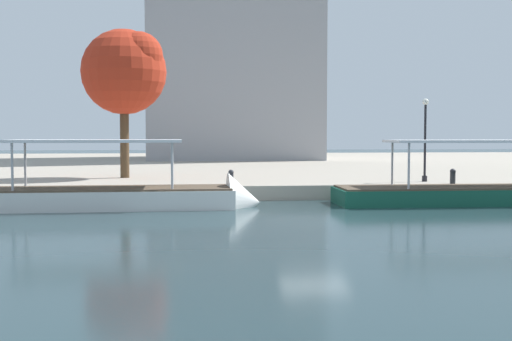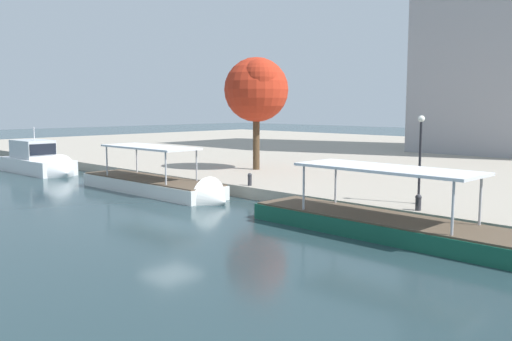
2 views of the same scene
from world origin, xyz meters
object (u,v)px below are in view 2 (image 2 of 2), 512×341
Objects in this scene: tour_boat_2 at (409,233)px; mooring_bollard_0 at (250,179)px; mooring_bollard_1 at (418,202)px; tour_boat_1 at (161,189)px; tree_2 at (256,88)px; lamp_post at (420,157)px; motor_yacht_0 at (40,164)px.

tour_boat_2 is 12.41m from mooring_bollard_0.
mooring_bollard_0 reaches higher than mooring_bollard_1.
tour_boat_1 is 16.91× the size of mooring_bollard_0.
tour_boat_2 is 1.67× the size of tree_2.
mooring_bollard_1 is 0.17× the size of lamp_post.
tour_boat_2 is at bearing -68.51° from mooring_bollard_1.
motor_yacht_0 is at bearing -169.48° from mooring_bollard_0.
motor_yacht_0 is 1.10× the size of tree_2.
lamp_post is at bearing 8.57° from mooring_bollard_0.
mooring_bollard_1 is at bearing -62.38° from lamp_post.
tour_boat_1 is at bearing -148.04° from mooring_bollard_0.
mooring_bollard_0 is 10.44m from lamp_post.
tour_boat_1 is 0.92× the size of tour_boat_2.
tour_boat_2 is (32.50, 1.01, -0.46)m from motor_yacht_0.
mooring_bollard_1 is at bearing 9.50° from tour_boat_1.
tree_2 reaches higher than tour_boat_2.
mooring_bollard_0 is (20.44, 3.80, 0.37)m from motor_yacht_0.
lamp_post is 16.82m from tree_2.
motor_yacht_0 is 31.14m from lamp_post.
tour_boat_1 is at bearing 1.05° from motor_yacht_0.
tour_boat_1 is 5.77m from mooring_bollard_0.
motor_yacht_0 is 31.66m from mooring_bollard_1.
tour_boat_1 reaches higher than tour_boat_2.
tree_2 is at bearing 31.97° from motor_yacht_0.
tour_boat_2 is at bearing -12.99° from mooring_bollard_0.
tour_boat_1 is at bearing -169.48° from mooring_bollard_1.
tree_2 is at bearing 163.67° from lamp_post.
tree_2 is (-5.57, 6.14, 5.66)m from mooring_bollard_0.
tour_boat_2 is 20.80m from tree_2.
tour_boat_1 is at bearing -178.70° from tour_boat_2.
mooring_bollard_0 is at bearing -171.43° from lamp_post.
motor_yacht_0 is at bearing -178.19° from tour_boat_1.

